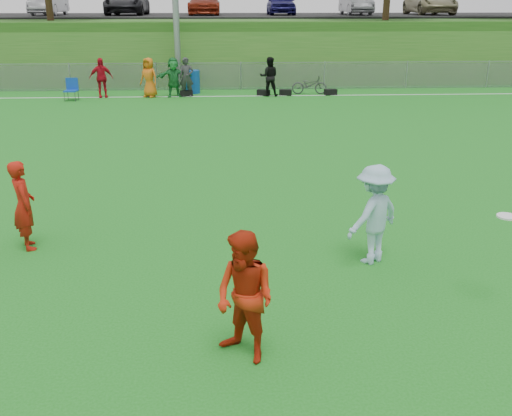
{
  "coord_description": "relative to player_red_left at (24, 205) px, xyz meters",
  "views": [
    {
      "loc": [
        -0.78,
        -7.57,
        4.04
      ],
      "look_at": [
        -0.34,
        0.5,
        1.08
      ],
      "focal_mm": 40.0,
      "sensor_mm": 36.0,
      "label": 1
    }
  ],
  "objects": [
    {
      "name": "ground",
      "position": [
        4.21,
        -1.68,
        -0.78
      ],
      "size": [
        120.0,
        120.0,
        0.0
      ],
      "primitive_type": "plane",
      "color": "#186C16",
      "rests_on": "ground"
    },
    {
      "name": "sideline_far",
      "position": [
        4.21,
        16.32,
        -0.77
      ],
      "size": [
        60.0,
        0.1,
        0.01
      ],
      "primitive_type": "cube",
      "color": "white",
      "rests_on": "ground"
    },
    {
      "name": "fence",
      "position": [
        4.21,
        18.32,
        -0.13
      ],
      "size": [
        58.0,
        0.06,
        1.3
      ],
      "color": "gray",
      "rests_on": "ground"
    },
    {
      "name": "berm",
      "position": [
        4.21,
        29.32,
        0.72
      ],
      "size": [
        120.0,
        18.0,
        3.0
      ],
      "primitive_type": "cube",
      "color": "#235A19",
      "rests_on": "ground"
    },
    {
      "name": "parking_lot",
      "position": [
        4.21,
        31.32,
        2.27
      ],
      "size": [
        120.0,
        12.0,
        0.1
      ],
      "primitive_type": "cube",
      "color": "black",
      "rests_on": "berm"
    },
    {
      "name": "car_row",
      "position": [
        3.05,
        30.32,
        3.04
      ],
      "size": [
        32.04,
        5.18,
        1.44
      ],
      "color": "silver",
      "rests_on": "parking_lot"
    },
    {
      "name": "spectator_row",
      "position": [
        1.45,
        16.32,
        0.07
      ],
      "size": [
        8.31,
        0.86,
        1.69
      ],
      "color": "red",
      "rests_on": "ground"
    },
    {
      "name": "gear_bags",
      "position": [
        5.31,
        16.42,
        -0.65
      ],
      "size": [
        7.07,
        0.5,
        0.26
      ],
      "color": "black",
      "rests_on": "ground"
    },
    {
      "name": "player_red_left",
      "position": [
        0.0,
        0.0,
        0.0
      ],
      "size": [
        0.59,
        0.67,
        1.55
      ],
      "primitive_type": "imported",
      "rotation": [
        0.0,
        0.0,
        2.04
      ],
      "color": "#A9160B",
      "rests_on": "ground"
    },
    {
      "name": "player_red_center",
      "position": [
        3.62,
        -3.43,
        0.03
      ],
      "size": [
        0.99,
        0.98,
        1.61
      ],
      "primitive_type": "imported",
      "rotation": [
        0.0,
        0.0,
        -0.76
      ],
      "color": "#B7240C",
      "rests_on": "ground"
    },
    {
      "name": "player_blue",
      "position": [
        5.77,
        -0.87,
        0.04
      ],
      "size": [
        1.21,
        1.11,
        1.63
      ],
      "primitive_type": "imported",
      "rotation": [
        0.0,
        0.0,
        3.76
      ],
      "color": "#9AC0D6",
      "rests_on": "ground"
    },
    {
      "name": "frisbee",
      "position": [
        7.19,
        -2.31,
        0.53
      ],
      "size": [
        0.27,
        0.27,
        0.03
      ],
      "color": "silver",
      "rests_on": "ground"
    },
    {
      "name": "recycling_bin",
      "position": [
        1.96,
        17.32,
        -0.26
      ],
      "size": [
        0.73,
        0.73,
        1.03
      ],
      "primitive_type": "cylinder",
      "rotation": [
        0.0,
        0.0,
        0.07
      ],
      "color": "#0D4093",
      "rests_on": "ground"
    },
    {
      "name": "camp_chair",
      "position": [
        -3.08,
        15.54,
        -0.5
      ],
      "size": [
        0.55,
        0.56,
        0.93
      ],
      "rotation": [
        0.0,
        0.0,
        -0.06
      ],
      "color": "#0F3DAA",
      "rests_on": "ground"
    },
    {
      "name": "bicycle",
      "position": [
        7.28,
        16.76,
        -0.36
      ],
      "size": [
        1.61,
        0.66,
        0.83
      ],
      "primitive_type": "imported",
      "rotation": [
        0.0,
        0.0,
        1.5
      ],
      "color": "#313134",
      "rests_on": "ground"
    }
  ]
}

